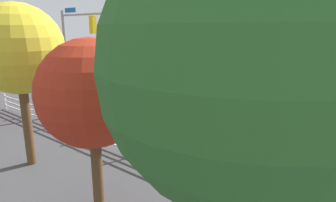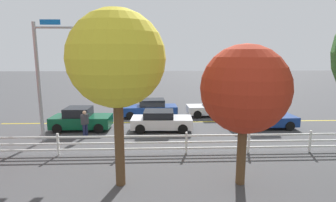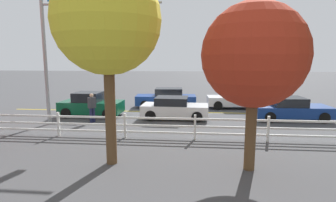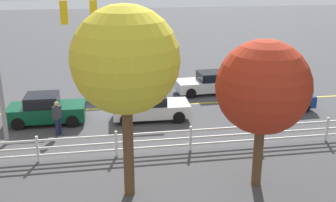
# 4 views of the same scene
# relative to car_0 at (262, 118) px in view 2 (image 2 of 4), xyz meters

# --- Properties ---
(ground_plane) EXTENTS (120.00, 120.00, 0.00)m
(ground_plane) POSITION_rel_car_0_xyz_m (8.76, -1.69, -0.66)
(ground_plane) COLOR #444447
(lane_center_stripe) EXTENTS (28.00, 0.16, 0.01)m
(lane_center_stripe) POSITION_rel_car_0_xyz_m (4.76, -1.69, -0.65)
(lane_center_stripe) COLOR gold
(lane_center_stripe) RESTS_ON ground_plane
(signal_assembly) EXTENTS (6.52, 0.37, 6.92)m
(signal_assembly) POSITION_rel_car_0_xyz_m (12.11, 2.43, 4.18)
(signal_assembly) COLOR gray
(signal_assembly) RESTS_ON ground_plane
(car_0) EXTENTS (4.52, 2.18, 1.37)m
(car_0) POSITION_rel_car_0_xyz_m (0.00, 0.00, 0.00)
(car_0) COLOR navy
(car_0) RESTS_ON ground_plane
(car_1) EXTENTS (4.27, 1.99, 1.39)m
(car_1) POSITION_rel_car_0_xyz_m (2.63, -3.65, 0.01)
(car_1) COLOR silver
(car_1) RESTS_ON ground_plane
(car_2) EXTENTS (4.08, 1.99, 1.34)m
(car_2) POSITION_rel_car_0_xyz_m (7.01, 0.38, 0.00)
(car_2) COLOR silver
(car_2) RESTS_ON ground_plane
(car_3) EXTENTS (4.55, 2.01, 1.46)m
(car_3) POSITION_rel_car_0_xyz_m (7.86, -3.44, 0.04)
(car_3) COLOR navy
(car_3) RESTS_ON ground_plane
(car_4) EXTENTS (3.94, 1.94, 1.54)m
(car_4) POSITION_rel_car_0_xyz_m (12.41, 0.05, 0.06)
(car_4) COLOR #0C4C2D
(car_4) RESTS_ON ground_plane
(pedestrian) EXTENTS (0.42, 0.48, 1.69)m
(pedestrian) POSITION_rel_car_0_xyz_m (11.67, 1.81, 0.27)
(pedestrian) COLOR #191E3F
(pedestrian) RESTS_ON ground_plane
(white_rail_fence) EXTENTS (26.10, 0.10, 1.15)m
(white_rail_fence) POSITION_rel_car_0_xyz_m (5.76, 4.64, -0.05)
(white_rail_fence) COLOR white
(white_rail_fence) RESTS_ON ground_plane
(tree_2) EXTENTS (3.59, 3.59, 6.70)m
(tree_2) POSITION_rel_car_0_xyz_m (8.70, 7.80, 4.22)
(tree_2) COLOR brown
(tree_2) RESTS_ON ground_plane
(tree_3) EXTENTS (3.34, 3.34, 5.46)m
(tree_3) POSITION_rel_car_0_xyz_m (3.96, 7.89, 3.11)
(tree_3) COLOR brown
(tree_3) RESTS_ON ground_plane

